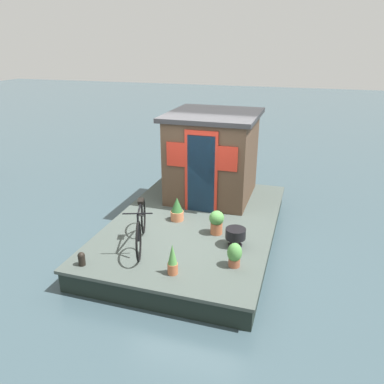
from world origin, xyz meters
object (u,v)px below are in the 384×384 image
(houseboat_cabin, at_px, (213,155))
(potted_plant_ivy, at_px, (235,255))
(bicycle, at_px, (141,226))
(potted_plant_basil, at_px, (217,221))
(charcoal_grill, at_px, (236,234))
(mooring_bollard, at_px, (82,258))
(potted_plant_rosemary, at_px, (177,209))
(potted_plant_succulent, at_px, (173,260))

(houseboat_cabin, height_order, potted_plant_ivy, houseboat_cabin)
(bicycle, bearing_deg, potted_plant_basil, -55.48)
(charcoal_grill, distance_m, mooring_bollard, 2.71)
(bicycle, relative_size, potted_plant_rosemary, 3.22)
(potted_plant_basil, height_order, potted_plant_rosemary, potted_plant_rosemary)
(potted_plant_succulent, bearing_deg, charcoal_grill, -33.13)
(potted_plant_succulent, bearing_deg, potted_plant_ivy, -60.32)
(houseboat_cabin, height_order, potted_plant_succulent, houseboat_cabin)
(potted_plant_basil, bearing_deg, potted_plant_succulent, 167.69)
(mooring_bollard, bearing_deg, charcoal_grill, -58.61)
(potted_plant_rosemary, height_order, charcoal_grill, potted_plant_rosemary)
(potted_plant_succulent, height_order, potted_plant_ivy, potted_plant_succulent)
(bicycle, relative_size, potted_plant_ivy, 3.84)
(potted_plant_succulent, distance_m, potted_plant_ivy, 1.04)
(bicycle, xyz_separation_m, potted_plant_basil, (0.83, -1.21, -0.13))
(houseboat_cabin, bearing_deg, potted_plant_succulent, -175.98)
(potted_plant_rosemary, bearing_deg, mooring_bollard, 155.90)
(potted_plant_succulent, bearing_deg, houseboat_cabin, 4.02)
(houseboat_cabin, height_order, mooring_bollard, houseboat_cabin)
(bicycle, relative_size, mooring_bollard, 6.74)
(houseboat_cabin, bearing_deg, potted_plant_rosemary, 167.22)
(bicycle, bearing_deg, charcoal_grill, -73.93)
(potted_plant_ivy, bearing_deg, mooring_bollard, 106.67)
(houseboat_cabin, relative_size, mooring_bollard, 8.81)
(potted_plant_succulent, relative_size, potted_plant_rosemary, 1.06)
(potted_plant_ivy, bearing_deg, potted_plant_rosemary, 47.19)
(potted_plant_basil, relative_size, potted_plant_rosemary, 0.94)
(potted_plant_ivy, height_order, charcoal_grill, potted_plant_ivy)
(charcoal_grill, bearing_deg, potted_plant_basil, 51.32)
(potted_plant_succulent, xyz_separation_m, potted_plant_ivy, (0.51, -0.90, -0.04))
(houseboat_cabin, xyz_separation_m, mooring_bollard, (-3.65, 1.29, -0.88))
(potted_plant_ivy, xyz_separation_m, charcoal_grill, (0.68, 0.12, 0.01))
(bicycle, bearing_deg, mooring_bollard, 144.58)
(potted_plant_basil, relative_size, potted_plant_ivy, 1.12)
(bicycle, height_order, potted_plant_ivy, bicycle)
(houseboat_cabin, distance_m, charcoal_grill, 2.58)
(bicycle, distance_m, potted_plant_rosemary, 1.21)
(mooring_bollard, bearing_deg, potted_plant_ivy, -73.33)
(bicycle, height_order, potted_plant_succulent, bicycle)
(bicycle, height_order, charcoal_grill, bicycle)
(potted_plant_succulent, relative_size, potted_plant_basil, 1.12)
(potted_plant_basil, height_order, mooring_bollard, potted_plant_basil)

